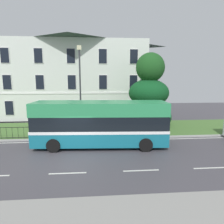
{
  "coord_description": "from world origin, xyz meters",
  "views": [
    {
      "loc": [
        1.62,
        -11.62,
        4.97
      ],
      "look_at": [
        2.86,
        4.27,
        2.27
      ],
      "focal_mm": 31.05,
      "sensor_mm": 36.0,
      "label": 1
    }
  ],
  "objects_px": {
    "georgian_townhouse": "(76,74)",
    "street_lamp_post": "(80,85)",
    "evergreen_tree": "(149,101)",
    "single_decker_bus": "(100,123)"
  },
  "relations": [
    {
      "from": "evergreen_tree",
      "to": "street_lamp_post",
      "type": "height_order",
      "value": "street_lamp_post"
    },
    {
      "from": "evergreen_tree",
      "to": "single_decker_bus",
      "type": "distance_m",
      "value": 8.12
    },
    {
      "from": "georgian_townhouse",
      "to": "street_lamp_post",
      "type": "xyz_separation_m",
      "value": [
        1.42,
        -11.21,
        -1.24
      ]
    },
    {
      "from": "georgian_townhouse",
      "to": "evergreen_tree",
      "type": "relative_size",
      "value": 2.21
    },
    {
      "from": "evergreen_tree",
      "to": "street_lamp_post",
      "type": "bearing_deg",
      "value": -155.81
    },
    {
      "from": "evergreen_tree",
      "to": "single_decker_bus",
      "type": "height_order",
      "value": "evergreen_tree"
    },
    {
      "from": "single_decker_bus",
      "to": "georgian_townhouse",
      "type": "bearing_deg",
      "value": 105.41
    },
    {
      "from": "evergreen_tree",
      "to": "street_lamp_post",
      "type": "xyz_separation_m",
      "value": [
        -6.91,
        -3.1,
        1.75
      ]
    },
    {
      "from": "georgian_townhouse",
      "to": "street_lamp_post",
      "type": "relative_size",
      "value": 2.39
    },
    {
      "from": "evergreen_tree",
      "to": "georgian_townhouse",
      "type": "bearing_deg",
      "value": 135.77
    }
  ]
}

